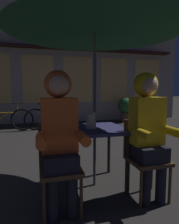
{
  "coord_description": "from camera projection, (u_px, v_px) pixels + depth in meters",
  "views": [
    {
      "loc": [
        -0.69,
        -2.3,
        1.21
      ],
      "look_at": [
        0.0,
        0.24,
        0.91
      ],
      "focal_mm": 31.5,
      "sensor_mm": 36.0,
      "label": 1
    }
  ],
  "objects": [
    {
      "name": "patio_umbrella",
      "position": [
        95.0,
        17.0,
        2.29
      ],
      "size": [
        2.1,
        2.1,
        2.31
      ],
      "color": "#4C4C51",
      "rests_on": "ground_plane"
    },
    {
      "name": "lantern",
      "position": [
        91.0,
        119.0,
        2.38
      ],
      "size": [
        0.11,
        0.11,
        0.23
      ],
      "color": "white",
      "rests_on": "cafe_table"
    },
    {
      "name": "bicycle_third",
      "position": [
        51.0,
        118.0,
        6.11
      ],
      "size": [
        1.66,
        0.37,
        0.84
      ],
      "color": "black",
      "rests_on": "ground_plane"
    },
    {
      "name": "person_left_hooded",
      "position": [
        60.0,
        128.0,
        1.89
      ],
      "size": [
        0.45,
        0.56,
        1.4
      ],
      "color": "black",
      "rests_on": "ground_plane"
    },
    {
      "name": "shopfront_building",
      "position": [
        57.0,
        40.0,
        7.38
      ],
      "size": [
        10.0,
        0.93,
        6.2
      ],
      "color": "#9E9389",
      "rests_on": "ground_plane"
    },
    {
      "name": "chair_right",
      "position": [
        144.0,
        153.0,
        2.23
      ],
      "size": [
        0.4,
        0.4,
        0.87
      ],
      "color": "#513823",
      "rests_on": "ground_plane"
    },
    {
      "name": "ground_plane",
      "position": [
        94.0,
        185.0,
        2.52
      ],
      "size": [
        60.0,
        60.0,
        0.0
      ],
      "primitive_type": "plane",
      "color": "#2D2B28"
    },
    {
      "name": "bicycle_second",
      "position": [
        4.0,
        120.0,
        5.73
      ],
      "size": [
        1.68,
        0.17,
        0.84
      ],
      "color": "black",
      "rests_on": "ground_plane"
    },
    {
      "name": "chair_left",
      "position": [
        59.0,
        161.0,
        1.98
      ],
      "size": [
        0.4,
        0.4,
        0.87
      ],
      "color": "#513823",
      "rests_on": "ground_plane"
    },
    {
      "name": "cafe_table",
      "position": [
        95.0,
        136.0,
        2.44
      ],
      "size": [
        0.72,
        0.72,
        0.74
      ],
      "color": "navy",
      "rests_on": "ground_plane"
    },
    {
      "name": "potted_plant",
      "position": [
        126.0,
        107.0,
        7.48
      ],
      "size": [
        0.6,
        0.6,
        0.92
      ],
      "color": "brown",
      "rests_on": "ground_plane"
    },
    {
      "name": "person_right_hooded",
      "position": [
        148.0,
        123.0,
        2.14
      ],
      "size": [
        0.45,
        0.56,
        1.4
      ],
      "color": "black",
      "rests_on": "ground_plane"
    }
  ]
}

